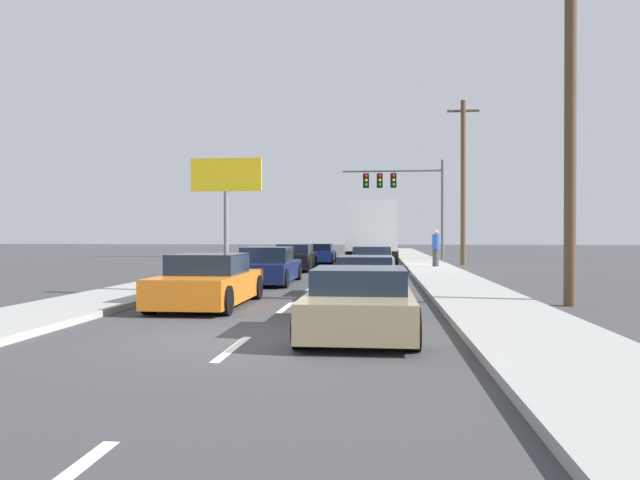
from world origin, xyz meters
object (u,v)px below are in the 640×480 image
at_px(car_tan, 360,302).
at_px(utility_pole_near, 570,86).
at_px(car_navy, 268,267).
at_px(car_gray, 366,276).
at_px(traffic_signal_mast, 396,187).
at_px(car_blue, 318,254).
at_px(car_orange, 209,282).
at_px(roadside_billboard, 226,184).
at_px(utility_pole_mid, 463,180).
at_px(box_truck, 372,230).
at_px(car_silver, 372,262).
at_px(pedestrian_near_corner, 436,248).
at_px(car_black, 295,258).

bearing_deg(car_tan, utility_pole_near, 41.40).
distance_m(car_navy, car_gray, 4.88).
bearing_deg(traffic_signal_mast, car_navy, -104.26).
distance_m(car_blue, car_orange, 22.06).
relative_size(car_orange, roadside_billboard, 0.57).
bearing_deg(utility_pole_mid, traffic_signal_mast, 121.01).
relative_size(box_truck, car_silver, 2.33).
distance_m(car_silver, roadside_billboard, 22.75).
height_order(car_blue, utility_pole_near, utility_pole_near).
xyz_separation_m(car_orange, car_tan, (3.74, -3.43, -0.05)).
distance_m(utility_pole_near, pedestrian_near_corner, 15.74).
height_order(box_truck, roadside_billboard, roadside_billboard).
distance_m(car_black, car_navy, 7.57).
relative_size(car_orange, utility_pole_mid, 0.46).
xyz_separation_m(car_blue, traffic_signal_mast, (4.87, 4.26, 4.43)).
bearing_deg(utility_pole_mid, pedestrian_near_corner, -113.89).
bearing_deg(car_gray, traffic_signal_mast, 86.24).
height_order(car_black, utility_pole_near, utility_pole_near).
distance_m(car_black, traffic_signal_mast, 13.95).
bearing_deg(car_navy, box_truck, 73.36).
height_order(car_silver, car_tan, car_silver).
distance_m(car_orange, car_tan, 5.08).
bearing_deg(car_blue, utility_pole_mid, -11.56).
relative_size(car_black, roadside_billboard, 0.55).
height_order(car_silver, car_gray, car_silver).
distance_m(car_navy, car_orange, 6.57).
relative_size(car_gray, utility_pole_mid, 0.44).
bearing_deg(car_blue, car_silver, -72.96).
distance_m(car_blue, car_tan, 25.71).
distance_m(car_black, pedestrian_near_corner, 7.09).
height_order(box_truck, traffic_signal_mast, traffic_signal_mast).
bearing_deg(utility_pole_near, car_gray, 155.33).
relative_size(car_black, utility_pole_near, 0.40).
height_order(utility_pole_near, utility_pole_mid, utility_pole_near).
height_order(box_truck, car_silver, box_truck).
height_order(traffic_signal_mast, utility_pole_mid, utility_pole_mid).
relative_size(car_tan, utility_pole_mid, 0.47).
height_order(car_navy, car_orange, car_navy).
bearing_deg(car_blue, car_gray, -79.95).
bearing_deg(box_truck, pedestrian_near_corner, -35.94).
xyz_separation_m(car_gray, utility_pole_mid, (5.12, 17.16, 4.31)).
relative_size(car_orange, car_gray, 1.03).
bearing_deg(roadside_billboard, car_tan, -71.31).
distance_m(box_truck, utility_pole_near, 18.37).
height_order(car_silver, roadside_billboard, roadside_billboard).
bearing_deg(pedestrian_near_corner, car_silver, -121.81).
xyz_separation_m(car_tan, roadside_billboard, (-11.31, 33.43, 5.06)).
bearing_deg(box_truck, utility_pole_near, -74.08).
bearing_deg(car_orange, car_silver, 71.05).
bearing_deg(car_navy, utility_pole_mid, 57.92).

